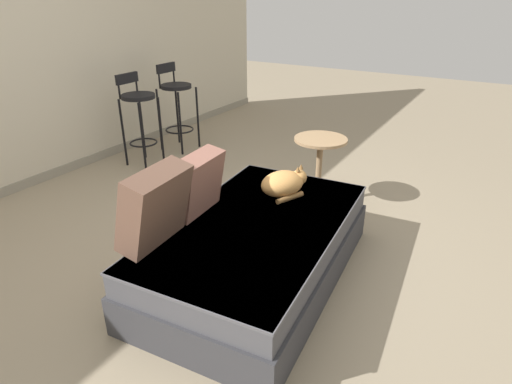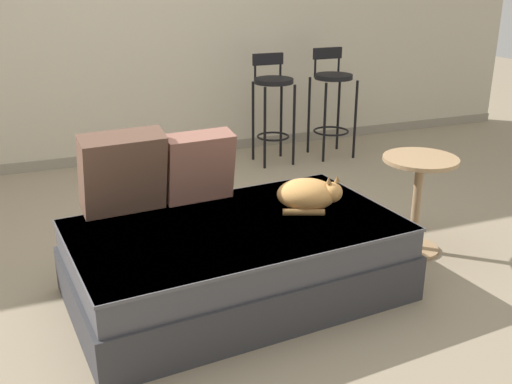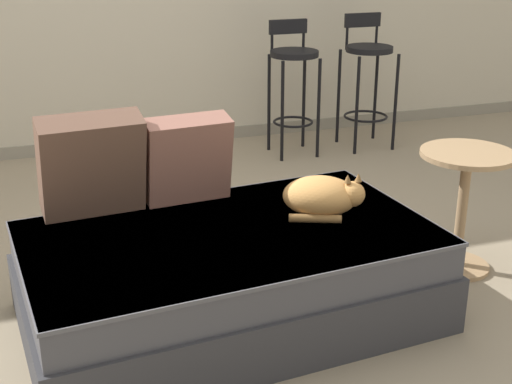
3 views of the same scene
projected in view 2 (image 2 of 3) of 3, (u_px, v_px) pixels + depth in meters
ground_plane at (214, 262)px, 3.55m from camera, size 16.00×16.00×0.00m
wall_back_panel at (128, 11)px, 5.05m from camera, size 8.00×0.10×2.60m
wall_baseboard_trim at (139, 155)px, 5.44m from camera, size 8.00×0.02×0.09m
couch at (236, 259)px, 3.13m from camera, size 1.77×1.13×0.41m
throw_pillow_corner at (123, 173)px, 3.11m from camera, size 0.45×0.29×0.46m
throw_pillow_middle at (199, 167)px, 3.30m from camera, size 0.40×0.24×0.40m
cat at (309, 194)px, 3.22m from camera, size 0.39×0.34×0.20m
bar_stool_near_window at (273, 96)px, 5.19m from camera, size 0.34×0.34×0.95m
bar_stool_by_doorway at (332, 93)px, 5.40m from camera, size 0.34×0.34×0.97m
side_table at (418, 191)px, 3.56m from camera, size 0.44×0.44×0.60m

